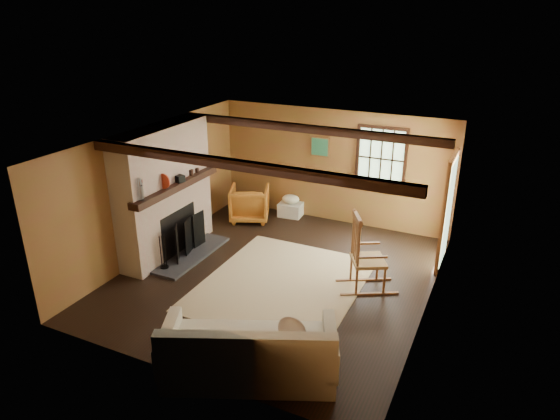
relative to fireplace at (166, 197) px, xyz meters
The scene contains 10 objects.
ground 2.48m from the fireplace, ahead, with size 5.50×5.50×0.00m, color black.
room_envelope 2.52m from the fireplace, ahead, with size 5.02×5.52×2.44m.
fireplace is the anchor object (origin of this frame).
rug 2.67m from the fireplace, ahead, with size 2.50×3.00×0.01m, color #D2C08C.
rocking_chair 3.74m from the fireplace, ahead, with size 1.07×0.89×1.31m.
sofa 3.93m from the fireplace, 38.54° to the right, with size 2.35×1.73×0.87m.
firewood_pile 2.78m from the fireplace, 86.29° to the left, with size 0.71×0.13×0.26m.
laundry_basket 3.04m from the fireplace, 62.23° to the left, with size 0.50×0.38×0.30m, color silver.
basket_pillow 2.97m from the fireplace, 62.23° to the left, with size 0.39×0.31×0.20m, color white.
armchair 2.21m from the fireplace, 72.66° to the left, with size 0.80×0.82×0.75m, color #BF6026.
Camera 1 is at (3.28, -6.78, 4.30)m, focal length 32.00 mm.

